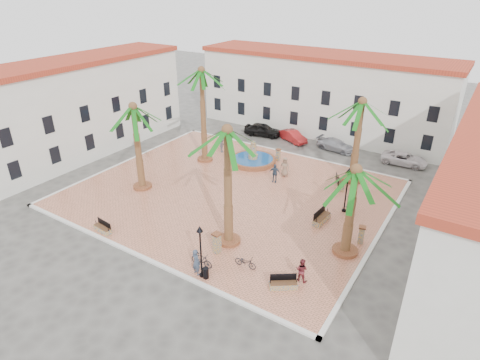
{
  "coord_description": "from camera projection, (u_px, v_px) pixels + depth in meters",
  "views": [
    {
      "loc": [
        17.68,
        -26.04,
        17.05
      ],
      "look_at": [
        1.0,
        0.0,
        1.6
      ],
      "focal_mm": 30.0,
      "sensor_mm": 36.0,
      "label": 1
    }
  ],
  "objects": [
    {
      "name": "ground",
      "position": [
        231.0,
        193.0,
        35.77
      ],
      "size": [
        120.0,
        120.0,
        0.0
      ],
      "primitive_type": "plane",
      "color": "#56544F",
      "rests_on": "ground"
    },
    {
      "name": "plaza",
      "position": [
        231.0,
        193.0,
        35.73
      ],
      "size": [
        26.0,
        22.0,
        0.15
      ],
      "primitive_type": "cube",
      "color": "tan",
      "rests_on": "ground"
    },
    {
      "name": "kerb_n",
      "position": [
        286.0,
        153.0,
        44.02
      ],
      "size": [
        26.3,
        0.3,
        0.16
      ],
      "primitive_type": "cube",
      "color": "silver",
      "rests_on": "ground"
    },
    {
      "name": "kerb_s",
      "position": [
        141.0,
        257.0,
        27.44
      ],
      "size": [
        26.3,
        0.3,
        0.16
      ],
      "primitive_type": "cube",
      "color": "silver",
      "rests_on": "ground"
    },
    {
      "name": "kerb_e",
      "position": [
        377.0,
        238.0,
        29.46
      ],
      "size": [
        0.3,
        22.3,
        0.16
      ],
      "primitive_type": "cube",
      "color": "silver",
      "rests_on": "ground"
    },
    {
      "name": "kerb_w",
      "position": [
        128.0,
        161.0,
        42.0
      ],
      "size": [
        0.3,
        22.3,
        0.16
      ],
      "primitive_type": "cube",
      "color": "silver",
      "rests_on": "ground"
    },
    {
      "name": "building_north",
      "position": [
        322.0,
        93.0,
        48.7
      ],
      "size": [
        30.4,
        7.4,
        9.5
      ],
      "color": "white",
      "rests_on": "ground"
    },
    {
      "name": "building_west",
      "position": [
        82.0,
        106.0,
        42.69
      ],
      "size": [
        6.4,
        24.4,
        10.0
      ],
      "rotation": [
        0.0,
        0.0,
        1.57
      ],
      "color": "white",
      "rests_on": "ground"
    },
    {
      "name": "fountain",
      "position": [
        253.0,
        159.0,
        41.34
      ],
      "size": [
        4.66,
        4.66,
        2.41
      ],
      "color": "brown",
      "rests_on": "plaza"
    },
    {
      "name": "palm_nw",
      "position": [
        202.0,
        80.0,
        38.28
      ],
      "size": [
        5.18,
        5.18,
        9.66
      ],
      "color": "brown",
      "rests_on": "plaza"
    },
    {
      "name": "palm_sw",
      "position": [
        134.0,
        117.0,
        33.51
      ],
      "size": [
        5.41,
        5.41,
        7.94
      ],
      "color": "brown",
      "rests_on": "plaza"
    },
    {
      "name": "palm_s",
      "position": [
        227.0,
        144.0,
        25.53
      ],
      "size": [
        5.48,
        5.48,
        8.87
      ],
      "color": "brown",
      "rests_on": "plaza"
    },
    {
      "name": "palm_e",
      "position": [
        355.0,
        182.0,
        25.37
      ],
      "size": [
        5.68,
        5.68,
        6.71
      ],
      "color": "brown",
      "rests_on": "plaza"
    },
    {
      "name": "palm_ne",
      "position": [
        361.0,
        112.0,
        34.76
      ],
      "size": [
        5.79,
        5.79,
        7.99
      ],
      "color": "brown",
      "rests_on": "plaza"
    },
    {
      "name": "bench_s",
      "position": [
        103.0,
        229.0,
        29.97
      ],
      "size": [
        1.71,
        0.69,
        0.88
      ],
      "rotation": [
        0.0,
        0.0,
        -0.11
      ],
      "color": "#8D7957",
      "rests_on": "plaza"
    },
    {
      "name": "bench_se",
      "position": [
        283.0,
        284.0,
        24.46
      ],
      "size": [
        1.71,
        1.43,
        0.91
      ],
      "rotation": [
        0.0,
        0.0,
        0.62
      ],
      "color": "#8D7957",
      "rests_on": "plaza"
    },
    {
      "name": "bench_e",
      "position": [
        321.0,
        218.0,
        31.15
      ],
      "size": [
        0.76,
        2.03,
        1.05
      ],
      "rotation": [
        0.0,
        0.0,
        1.49
      ],
      "color": "#8D7957",
      "rests_on": "plaza"
    },
    {
      "name": "bench_ne",
      "position": [
        339.0,
        184.0,
        36.46
      ],
      "size": [
        1.4,
        2.0,
        1.02
      ],
      "rotation": [
        0.0,
        0.0,
        2.03
      ],
      "color": "#8D7957",
      "rests_on": "plaza"
    },
    {
      "name": "lamppost_s",
      "position": [
        200.0,
        243.0,
        24.41
      ],
      "size": [
        0.41,
        0.41,
        3.77
      ],
      "color": "black",
      "rests_on": "plaza"
    },
    {
      "name": "lamppost_e",
      "position": [
        348.0,
        182.0,
        31.52
      ],
      "size": [
        0.42,
        0.42,
        3.91
      ],
      "color": "black",
      "rests_on": "plaza"
    },
    {
      "name": "bollard_se",
      "position": [
        217.0,
        243.0,
        27.42
      ],
      "size": [
        0.62,
        0.62,
        1.56
      ],
      "rotation": [
        0.0,
        0.0,
        -0.11
      ],
      "color": "#8D7957",
      "rests_on": "plaza"
    },
    {
      "name": "bollard_n",
      "position": [
        278.0,
        155.0,
        41.61
      ],
      "size": [
        0.5,
        0.5,
        1.29
      ],
      "rotation": [
        0.0,
        0.0,
        -0.09
      ],
      "color": "#8D7957",
      "rests_on": "plaza"
    },
    {
      "name": "bollard_e",
      "position": [
        361.0,
        235.0,
        28.46
      ],
      "size": [
        0.59,
        0.59,
        1.38
      ],
      "rotation": [
        0.0,
        0.0,
        0.23
      ],
      "color": "#8D7957",
      "rests_on": "plaza"
    },
    {
      "name": "litter_bin",
      "position": [
        206.0,
        273.0,
        25.24
      ],
      "size": [
        0.38,
        0.38,
        0.74
      ],
      "primitive_type": "cylinder",
      "color": "black",
      "rests_on": "plaza"
    },
    {
      "name": "cyclist_a",
      "position": [
        196.0,
        262.0,
        25.34
      ],
      "size": [
        0.78,
        0.61,
        1.88
      ],
      "primitive_type": "imported",
      "rotation": [
        0.0,
        0.0,
        2.89
      ],
      "color": "#384256",
      "rests_on": "plaza"
    },
    {
      "name": "bicycle_a",
      "position": [
        245.0,
        262.0,
        26.18
      ],
      "size": [
        1.57,
        0.62,
        0.81
      ],
      "primitive_type": "imported",
      "rotation": [
        0.0,
        0.0,
        1.62
      ],
      "color": "black",
      "rests_on": "plaza"
    },
    {
      "name": "cyclist_b",
      "position": [
        302.0,
        270.0,
        24.83
      ],
      "size": [
        0.82,
        0.65,
        1.62
      ],
      "primitive_type": "imported",
      "rotation": [
        0.0,
        0.0,
        3.19
      ],
      "color": "maroon",
      "rests_on": "plaza"
    },
    {
      "name": "bicycle_b",
      "position": [
        202.0,
        260.0,
        26.21
      ],
      "size": [
        1.66,
        0.53,
        0.99
      ],
      "primitive_type": "imported",
      "rotation": [
        0.0,
        0.0,
        1.61
      ],
      "color": "black",
      "rests_on": "plaza"
    },
    {
      "name": "pedestrian_fountain_a",
      "position": [
        285.0,
        167.0,
        38.2
      ],
      "size": [
        1.03,
        0.78,
        1.9
      ],
      "primitive_type": "imported",
      "rotation": [
        0.0,
        0.0,
        0.21
      ],
      "color": "#846751",
      "rests_on": "plaza"
    },
    {
      "name": "pedestrian_fountain_b",
      "position": [
        275.0,
        173.0,
        37.11
      ],
      "size": [
        1.12,
        0.69,
        1.78
      ],
      "primitive_type": "imported",
      "rotation": [
        0.0,
        0.0,
        0.26
      ],
      "color": "#31445B",
      "rests_on": "plaza"
    },
    {
      "name": "pedestrian_north",
      "position": [
        222.0,
        145.0,
        43.57
      ],
      "size": [
        0.89,
        1.21,
        1.68
      ],
      "primitive_type": "imported",
      "rotation": [
        0.0,
        0.0,
        1.84
      ],
      "color": "#46464A",
      "rests_on": "plaza"
    },
    {
      "name": "pedestrian_east",
      "position": [
        350.0,
        204.0,
        32.02
      ],
      "size": [
        0.88,
        1.76,
        1.81
      ],
      "primitive_type": "imported",
      "rotation": [
        0.0,
        0.0,
        -1.36
      ],
      "color": "gray",
      "rests_on": "plaza"
    },
    {
      "name": "car_black",
      "position": [
        263.0,
        130.0,
        48.69
      ],
      "size": [
        4.74,
        2.52,
        1.53
      ],
      "primitive_type": "imported",
      "rotation": [
        0.0,
        0.0,
        1.74
      ],
      "color": "black",
      "rests_on": "ground"
    },
    {
      "name": "car_red",
      "position": [
        293.0,
        136.0,
        47.03
      ],
      "size": [
        4.08,
        2.86,
        1.27
      ],
      "primitive_type": "imported",
      "rotation": [
        0.0,
        0.0,
        1.13
      ],
      "color": "#AB1C1D",
      "rests_on": "ground"
    },
    {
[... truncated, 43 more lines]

